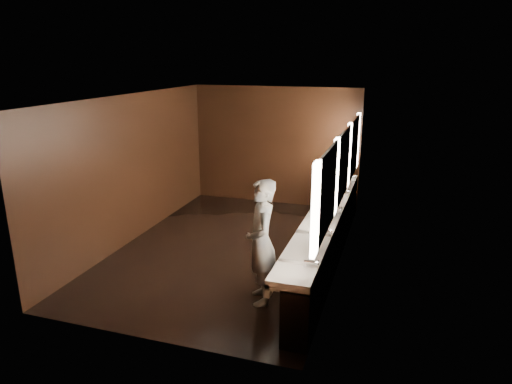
# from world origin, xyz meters

# --- Properties ---
(floor) EXTENTS (6.00, 6.00, 0.00)m
(floor) POSITION_xyz_m (0.00, 0.00, 0.00)
(floor) COLOR black
(floor) RESTS_ON ground
(ceiling) EXTENTS (4.00, 6.00, 0.02)m
(ceiling) POSITION_xyz_m (0.00, 0.00, 2.80)
(ceiling) COLOR #2D2D2B
(ceiling) RESTS_ON wall_back
(wall_back) EXTENTS (4.00, 0.02, 2.80)m
(wall_back) POSITION_xyz_m (0.00, 3.00, 1.40)
(wall_back) COLOR black
(wall_back) RESTS_ON floor
(wall_front) EXTENTS (4.00, 0.02, 2.80)m
(wall_front) POSITION_xyz_m (0.00, -3.00, 1.40)
(wall_front) COLOR black
(wall_front) RESTS_ON floor
(wall_left) EXTENTS (0.02, 6.00, 2.80)m
(wall_left) POSITION_xyz_m (-2.00, 0.00, 1.40)
(wall_left) COLOR black
(wall_left) RESTS_ON floor
(wall_right) EXTENTS (0.02, 6.00, 2.80)m
(wall_right) POSITION_xyz_m (2.00, 0.00, 1.40)
(wall_right) COLOR black
(wall_right) RESTS_ON floor
(sink_counter) EXTENTS (0.55, 5.40, 1.01)m
(sink_counter) POSITION_xyz_m (1.79, 0.00, 0.50)
(sink_counter) COLOR black
(sink_counter) RESTS_ON floor
(mirror_band) EXTENTS (0.06, 5.03, 1.15)m
(mirror_band) POSITION_xyz_m (1.98, -0.00, 1.75)
(mirror_band) COLOR #FDE7CF
(mirror_band) RESTS_ON wall_right
(person) EXTENTS (0.68, 0.79, 1.84)m
(person) POSITION_xyz_m (1.08, -1.62, 0.92)
(person) COLOR #7D99BB
(person) RESTS_ON floor
(trash_bin) EXTENTS (0.42, 0.42, 0.52)m
(trash_bin) POSITION_xyz_m (1.58, -0.42, 0.26)
(trash_bin) COLOR black
(trash_bin) RESTS_ON floor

